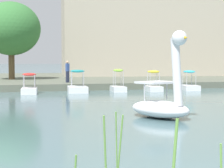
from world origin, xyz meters
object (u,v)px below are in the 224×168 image
Objects in this scene: pedal_boat_red at (29,88)px; person_on_path at (67,71)px; swan_boat at (162,101)px; pedal_boat_lime at (118,85)px; tree_broadleaf_right at (11,29)px; pedal_boat_teal at (77,87)px; pedal_boat_cyan at (189,85)px; pedal_boat_yellow at (153,85)px.

person_on_path is at bearing 51.74° from pedal_boat_red.
swan_boat is 13.14m from pedal_boat_lime.
tree_broadleaf_right is (-1.09, 10.35, 4.70)m from pedal_boat_red.
swan_boat reaches higher than pedal_boat_red.
pedal_boat_teal is 1.17× the size of pedal_boat_lime.
pedal_boat_lime is 1.13× the size of person_on_path.
pedal_boat_teal is 3.83m from person_on_path.
tree_broadleaf_right is at bearing 113.50° from pedal_boat_teal.
pedal_boat_cyan is (5.50, -0.06, -0.01)m from pedal_boat_lime.
pedal_boat_red is 0.27× the size of tree_broadleaf_right.
tree_broadleaf_right is at bearing 103.40° from swan_boat.
pedal_boat_red is 6.25m from pedal_boat_lime.
tree_broadleaf_right reaches higher than pedal_boat_lime.
pedal_boat_cyan is at bearing -23.48° from person_on_path.
pedal_boat_yellow is 1.06× the size of person_on_path.
pedal_boat_lime is 2.59m from pedal_boat_yellow.
pedal_boat_yellow is at bearing -46.28° from tree_broadleaf_right.
pedal_boat_cyan is (2.93, 0.22, 0.00)m from pedal_boat_yellow.
pedal_boat_yellow is 0.25× the size of tree_broadleaf_right.
pedal_boat_yellow is (4.40, 12.72, -0.22)m from swan_boat.
pedal_boat_red is at bearing -178.92° from pedal_boat_cyan.
pedal_boat_lime is at bearing 2.62° from pedal_boat_red.
pedal_boat_lime is 1.07× the size of pedal_boat_yellow.
pedal_boat_red is at bearing -128.26° from person_on_path.
person_on_path reaches higher than pedal_boat_lime.
swan_boat is at bearing -76.60° from tree_broadleaf_right.
tree_broadleaf_right is (-12.82, 10.13, 4.68)m from pedal_boat_cyan.
pedal_boat_teal is 1.12× the size of pedal_boat_cyan.
person_on_path is (-1.28, 16.69, 0.74)m from swan_boat.
pedal_boat_red is 1.09× the size of pedal_boat_yellow.
pedal_boat_lime is (2.94, 0.02, 0.03)m from pedal_boat_teal.
swan_boat is at bearing -109.07° from pedal_boat_yellow.
pedal_boat_teal reaches higher than pedal_boat_cyan.
pedal_boat_cyan is (8.44, -0.05, 0.02)m from pedal_boat_teal.
pedal_boat_teal is at bearing 4.64° from pedal_boat_red.
tree_broadleaf_right is 8.51m from person_on_path.
person_on_path is at bearing 145.11° from pedal_boat_yellow.
pedal_boat_yellow is at bearing -0.00° from pedal_boat_red.
tree_broadleaf_right is at bearing 133.72° from pedal_boat_yellow.
person_on_path is (-0.17, 3.70, 0.98)m from pedal_boat_teal.
pedal_boat_red is 1.02× the size of pedal_boat_lime.
tree_broadleaf_right is (-7.33, 10.06, 4.66)m from pedal_boat_lime.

